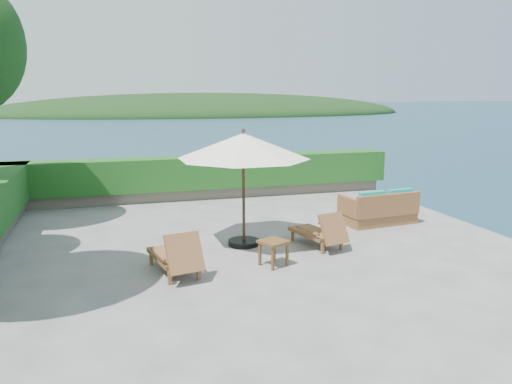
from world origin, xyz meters
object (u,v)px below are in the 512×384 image
object	(u,v)px
lounge_left	(176,255)
wicker_loveseat	(379,210)
patio_umbrella	(243,147)
side_table	(274,245)
lounge_right	(320,232)

from	to	relation	value
lounge_left	wicker_loveseat	size ratio (longest dim) A/B	0.84
patio_umbrella	wicker_loveseat	bearing A→B (deg)	11.73
patio_umbrella	side_table	bearing A→B (deg)	-82.38
wicker_loveseat	side_table	bearing A→B (deg)	-153.98
patio_umbrella	wicker_loveseat	distance (m)	4.33
lounge_left	side_table	bearing A→B (deg)	-12.86
patio_umbrella	lounge_right	xyz separation A→B (m)	(1.56, -0.63, -1.83)
lounge_right	wicker_loveseat	world-z (taller)	wicker_loveseat
lounge_right	side_table	world-z (taller)	lounge_right
side_table	wicker_loveseat	world-z (taller)	wicker_loveseat
lounge_right	wicker_loveseat	distance (m)	2.69
lounge_left	lounge_right	size ratio (longest dim) A/B	1.06
patio_umbrella	wicker_loveseat	world-z (taller)	patio_umbrella
lounge_right	side_table	xyz separation A→B (m)	(-1.36, -0.86, 0.07)
patio_umbrella	lounge_left	size ratio (longest dim) A/B	2.26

